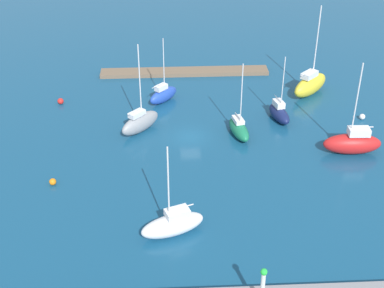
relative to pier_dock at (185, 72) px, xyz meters
The scene contains 13 objects.
water 19.45m from the pier_dock, 89.82° to the left, with size 160.00×160.00×0.00m, color navy.
pier_dock is the anchor object (origin of this frame).
harbor_beacon 48.14m from the pier_dock, 95.05° to the left, with size 0.56×0.56×3.73m.
sailboat_white_lone_south 37.78m from the pier_dock, 86.04° to the left, with size 6.71×4.36×9.83m.
sailboat_red_west_end 30.71m from the pier_dock, 127.98° to the left, with size 6.96×2.67×11.48m.
sailboat_yellow_mid_basin 19.51m from the pier_dock, 154.96° to the left, with size 6.81×6.72×12.86m.
sailboat_gray_near_pier 18.86m from the pier_dock, 70.40° to the left, with size 5.48×5.69×11.55m.
sailboat_green_far_south 20.37m from the pier_dock, 107.21° to the left, with size 2.92×5.79×9.79m.
sailboat_blue_inner_mooring 10.18m from the pier_dock, 70.68° to the left, with size 4.65×4.81×9.24m.
sailboat_navy_outer_mooring 19.58m from the pier_dock, 127.17° to the left, with size 2.91×5.38×8.95m.
mooring_buoy_orange 32.85m from the pier_dock, 61.85° to the left, with size 0.76×0.76×0.76m, color orange.
mooring_buoy_white 27.92m from the pier_dock, 144.87° to the left, with size 0.77×0.77×0.77m, color white.
mooring_buoy_red 20.03m from the pier_dock, 28.27° to the left, with size 0.84×0.84×0.84m, color red.
Camera 1 is at (2.80, 58.74, 34.59)m, focal length 51.06 mm.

